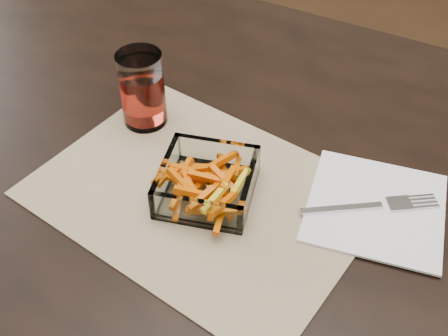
{
  "coord_description": "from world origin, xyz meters",
  "views": [
    {
      "loc": [
        0.17,
        -0.56,
        1.33
      ],
      "look_at": [
        -0.1,
        -0.07,
        0.78
      ],
      "focal_mm": 45.0,
      "sensor_mm": 36.0,
      "label": 1
    }
  ],
  "objects_px": {
    "tumbler": "(143,91)",
    "fork": "(374,206)",
    "dining_table": "(304,218)",
    "glass_bowl": "(207,184)"
  },
  "relations": [
    {
      "from": "tumbler",
      "to": "fork",
      "type": "xyz_separation_m",
      "value": [
        0.38,
        -0.01,
        -0.05
      ]
    },
    {
      "from": "dining_table",
      "to": "tumbler",
      "type": "relative_size",
      "value": 13.07
    },
    {
      "from": "fork",
      "to": "tumbler",
      "type": "bearing_deg",
      "value": -126.34
    },
    {
      "from": "fork",
      "to": "dining_table",
      "type": "bearing_deg",
      "value": -133.17
    },
    {
      "from": "glass_bowl",
      "to": "tumbler",
      "type": "distance_m",
      "value": 0.2
    },
    {
      "from": "glass_bowl",
      "to": "tumbler",
      "type": "relative_size",
      "value": 1.27
    },
    {
      "from": "glass_bowl",
      "to": "tumbler",
      "type": "bearing_deg",
      "value": 151.03
    },
    {
      "from": "glass_bowl",
      "to": "fork",
      "type": "bearing_deg",
      "value": 22.16
    },
    {
      "from": "glass_bowl",
      "to": "tumbler",
      "type": "height_order",
      "value": "tumbler"
    },
    {
      "from": "glass_bowl",
      "to": "fork",
      "type": "distance_m",
      "value": 0.23
    }
  ]
}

